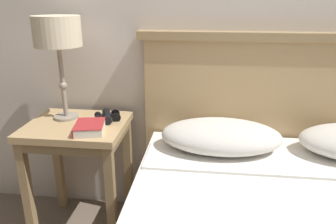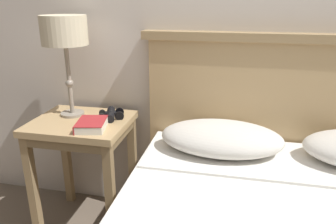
{
  "view_description": "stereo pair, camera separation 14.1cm",
  "coord_description": "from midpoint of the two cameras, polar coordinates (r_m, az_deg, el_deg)",
  "views": [
    {
      "loc": [
        0.13,
        -0.71,
        1.29
      ],
      "look_at": [
        -0.05,
        0.78,
        0.76
      ],
      "focal_mm": 35.0,
      "sensor_mm": 36.0,
      "label": 1
    },
    {
      "loc": [
        0.27,
        -0.69,
        1.29
      ],
      "look_at": [
        -0.05,
        0.78,
        0.76
      ],
      "focal_mm": 35.0,
      "sensor_mm": 36.0,
      "label": 2
    }
  ],
  "objects": [
    {
      "name": "table_lamp",
      "position": [
        1.81,
        -20.89,
        12.37
      ],
      "size": [
        0.24,
        0.24,
        0.54
      ],
      "color": "gray",
      "rests_on": "nightstand"
    },
    {
      "name": "nightstand",
      "position": [
        1.85,
        -17.52,
        -4.94
      ],
      "size": [
        0.52,
        0.44,
        0.66
      ],
      "color": "tan",
      "rests_on": "ground_plane"
    },
    {
      "name": "book_on_nightstand",
      "position": [
        1.68,
        -15.92,
        -2.65
      ],
      "size": [
        0.17,
        0.2,
        0.04
      ],
      "color": "silver",
      "rests_on": "nightstand"
    },
    {
      "name": "binoculars_pair",
      "position": [
        1.81,
        -12.76,
        -0.74
      ],
      "size": [
        0.15,
        0.16,
        0.05
      ],
      "color": "black",
      "rests_on": "nightstand"
    }
  ]
}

